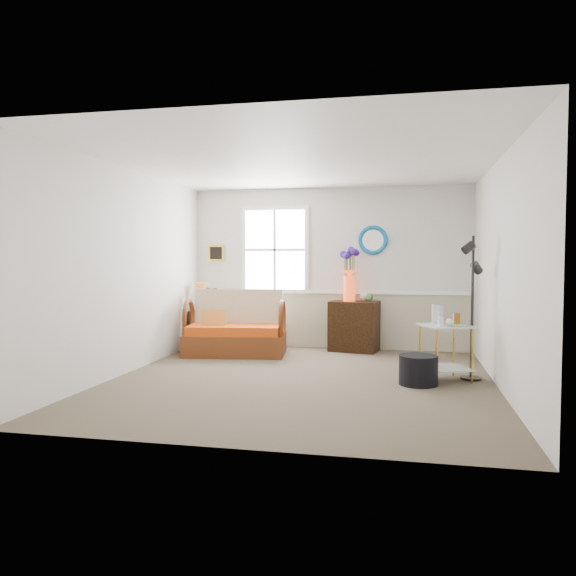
% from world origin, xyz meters
% --- Properties ---
extents(floor, '(4.50, 5.00, 0.01)m').
position_xyz_m(floor, '(0.00, 0.00, 0.00)').
color(floor, brown).
rests_on(floor, ground).
extents(ceiling, '(4.50, 5.00, 0.01)m').
position_xyz_m(ceiling, '(0.00, 0.00, 2.60)').
color(ceiling, white).
rests_on(ceiling, walls).
extents(walls, '(4.51, 5.01, 2.60)m').
position_xyz_m(walls, '(0.00, 0.00, 1.30)').
color(walls, silver).
rests_on(walls, floor).
extents(wainscot, '(4.46, 0.02, 0.90)m').
position_xyz_m(wainscot, '(0.00, 2.48, 0.45)').
color(wainscot, tan).
rests_on(wainscot, walls).
extents(chair_rail, '(4.46, 0.04, 0.06)m').
position_xyz_m(chair_rail, '(0.00, 2.47, 0.92)').
color(chair_rail, white).
rests_on(chair_rail, walls).
extents(window, '(1.14, 0.06, 1.44)m').
position_xyz_m(window, '(-0.90, 2.47, 1.60)').
color(window, white).
rests_on(window, walls).
extents(picture, '(0.28, 0.03, 0.28)m').
position_xyz_m(picture, '(-1.92, 2.48, 1.55)').
color(picture, '#B48C2A').
rests_on(picture, walls).
extents(mirror, '(0.47, 0.07, 0.47)m').
position_xyz_m(mirror, '(0.70, 2.48, 1.75)').
color(mirror, teal).
rests_on(mirror, walls).
extents(loveseat, '(1.58, 1.03, 0.97)m').
position_xyz_m(loveseat, '(-1.30, 1.56, 0.49)').
color(loveseat, brown).
rests_on(loveseat, floor).
extents(throw_pillow, '(0.38, 0.18, 0.37)m').
position_xyz_m(throw_pillow, '(-1.61, 1.45, 0.50)').
color(throw_pillow, '#E55A15').
rests_on(throw_pillow, loveseat).
extents(lamp_stand, '(0.39, 0.39, 0.61)m').
position_xyz_m(lamp_stand, '(-2.05, 2.07, 0.30)').
color(lamp_stand, '#361B09').
rests_on(lamp_stand, floor).
extents(table_lamp, '(0.26, 0.26, 0.46)m').
position_xyz_m(table_lamp, '(-2.04, 2.07, 0.84)').
color(table_lamp, '#B06B25').
rests_on(table_lamp, lamp_stand).
extents(potted_plant, '(0.43, 0.45, 0.30)m').
position_xyz_m(potted_plant, '(-1.92, 2.10, 0.76)').
color(potted_plant, '#457938').
rests_on(potted_plant, lamp_stand).
extents(cabinet, '(0.80, 0.59, 0.79)m').
position_xyz_m(cabinet, '(0.43, 2.26, 0.39)').
color(cabinet, '#361B09').
rests_on(cabinet, floor).
extents(flower_vase, '(0.25, 0.25, 0.82)m').
position_xyz_m(flower_vase, '(0.35, 2.27, 1.20)').
color(flower_vase, '#EA4416').
rests_on(flower_vase, cabinet).
extents(side_table, '(0.69, 0.69, 0.67)m').
position_xyz_m(side_table, '(1.69, 0.34, 0.33)').
color(side_table, '#AD8925').
rests_on(side_table, floor).
extents(tabletop_items, '(0.53, 0.53, 0.24)m').
position_xyz_m(tabletop_items, '(1.71, 0.38, 0.79)').
color(tabletop_items, silver).
rests_on(tabletop_items, side_table).
extents(floor_lamp, '(0.33, 0.33, 1.73)m').
position_xyz_m(floor_lamp, '(2.00, 0.45, 0.86)').
color(floor_lamp, black).
rests_on(floor_lamp, floor).
extents(ottoman, '(0.53, 0.53, 0.34)m').
position_xyz_m(ottoman, '(1.37, 0.03, 0.17)').
color(ottoman, black).
rests_on(ottoman, floor).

